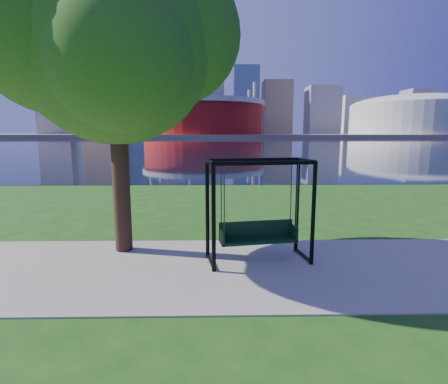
{
  "coord_description": "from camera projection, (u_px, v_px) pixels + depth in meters",
  "views": [
    {
      "loc": [
        -0.38,
        -7.73,
        2.94
      ],
      "look_at": [
        -0.23,
        0.0,
        1.63
      ],
      "focal_mm": 28.0,
      "sensor_mm": 36.0,
      "label": 1
    }
  ],
  "objects": [
    {
      "name": "stadium",
      "position": [
        203.0,
        116.0,
        237.2
      ],
      "size": [
        83.0,
        83.0,
        32.0
      ],
      "color": "maroon",
      "rests_on": "far_bank"
    },
    {
      "name": "park_tree",
      "position": [
        112.0,
        39.0,
        8.03
      ],
      "size": [
        5.89,
        5.32,
        7.31
      ],
      "color": "black",
      "rests_on": "ground"
    },
    {
      "name": "skyline",
      "position": [
        213.0,
        96.0,
        316.88
      ],
      "size": [
        392.0,
        66.0,
        96.5
      ],
      "color": "gray",
      "rests_on": "far_bank"
    },
    {
      "name": "far_bank",
      "position": [
        218.0,
        135.0,
        309.59
      ],
      "size": [
        900.0,
        228.0,
        2.0
      ],
      "primitive_type": "cube",
      "color": "#937F60",
      "rests_on": "ground"
    },
    {
      "name": "river",
      "position": [
        218.0,
        142.0,
        108.67
      ],
      "size": [
        900.0,
        180.0,
        0.02
      ],
      "primitive_type": "cube",
      "color": "black",
      "rests_on": "ground"
    },
    {
      "name": "arena",
      "position": [
        414.0,
        114.0,
        239.67
      ],
      "size": [
        84.0,
        84.0,
        26.56
      ],
      "color": "beige",
      "rests_on": "far_bank"
    },
    {
      "name": "swing",
      "position": [
        258.0,
        213.0,
        7.94
      ],
      "size": [
        2.45,
        1.38,
        2.37
      ],
      "rotation": [
        0.0,
        0.0,
        0.17
      ],
      "color": "black",
      "rests_on": "ground"
    },
    {
      "name": "ground",
      "position": [
        234.0,
        261.0,
        8.12
      ],
      "size": [
        900.0,
        900.0,
        0.0
      ],
      "primitive_type": "plane",
      "color": "#1E5114",
      "rests_on": "ground"
    },
    {
      "name": "path",
      "position": [
        235.0,
        269.0,
        7.63
      ],
      "size": [
        120.0,
        4.0,
        0.03
      ],
      "primitive_type": "cube",
      "color": "#9E937F",
      "rests_on": "ground"
    }
  ]
}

